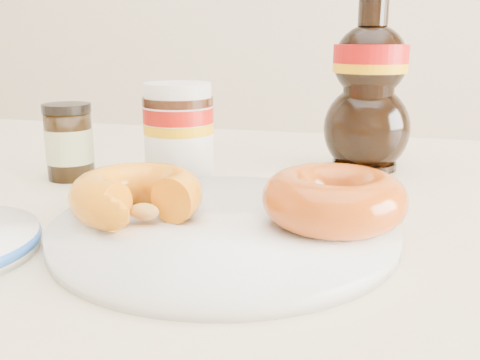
% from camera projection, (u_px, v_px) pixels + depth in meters
% --- Properties ---
extents(dining_table, '(1.40, 0.90, 0.75)m').
position_uv_depth(dining_table, '(250.00, 294.00, 0.52)').
color(dining_table, beige).
rests_on(dining_table, ground).
extents(plate, '(0.28, 0.28, 0.01)m').
position_uv_depth(plate, '(224.00, 227.00, 0.44)').
color(plate, white).
rests_on(plate, dining_table).
extents(donut_bitten, '(0.13, 0.13, 0.04)m').
position_uv_depth(donut_bitten, '(137.00, 195.00, 0.44)').
color(donut_bitten, orange).
rests_on(donut_bitten, plate).
extents(donut_whole, '(0.13, 0.13, 0.04)m').
position_uv_depth(donut_whole, '(334.00, 198.00, 0.43)').
color(donut_whole, '#A4400A').
rests_on(donut_whole, plate).
extents(nutella_jar, '(0.08, 0.08, 0.11)m').
position_uv_depth(nutella_jar, '(179.00, 129.00, 0.60)').
color(nutella_jar, white).
rests_on(nutella_jar, dining_table).
extents(syrup_bottle, '(0.11, 0.09, 0.21)m').
position_uv_depth(syrup_bottle, '(369.00, 86.00, 0.65)').
color(syrup_bottle, black).
rests_on(syrup_bottle, dining_table).
extents(dark_jar, '(0.05, 0.05, 0.09)m').
position_uv_depth(dark_jar, '(69.00, 142.00, 0.62)').
color(dark_jar, black).
rests_on(dark_jar, dining_table).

